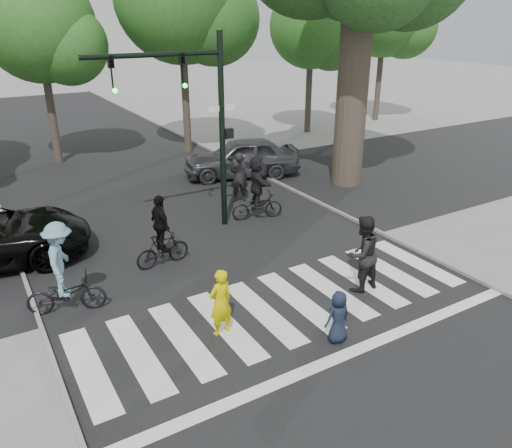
{
  "coord_description": "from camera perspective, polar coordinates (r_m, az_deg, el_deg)",
  "views": [
    {
      "loc": [
        -5.73,
        -7.41,
        6.39
      ],
      "look_at": [
        0.5,
        3.0,
        1.3
      ],
      "focal_mm": 35.0,
      "sensor_mm": 36.0,
      "label": 1
    }
  ],
  "objects": [
    {
      "name": "cyclist_right",
      "position": [
        16.63,
        0.13,
        3.78
      ],
      "size": [
        1.83,
        1.7,
        2.2
      ],
      "color": "black",
      "rests_on": "ground"
    },
    {
      "name": "cyclist_mid",
      "position": [
        13.73,
        -10.74,
        -1.52
      ],
      "size": [
        1.59,
        0.98,
        2.04
      ],
      "color": "black",
      "rests_on": "ground"
    },
    {
      "name": "traffic_signal",
      "position": [
        15.11,
        -6.9,
        13.12
      ],
      "size": [
        4.45,
        0.29,
        6.0
      ],
      "color": "black",
      "rests_on": "ground"
    },
    {
      "name": "pedestrian_child",
      "position": [
        10.7,
        9.37,
        -10.44
      ],
      "size": [
        0.58,
        0.39,
        1.17
      ],
      "primitive_type": "imported",
      "rotation": [
        0.0,
        0.0,
        3.11
      ],
      "color": "#161E31",
      "rests_on": "ground"
    },
    {
      "name": "ground",
      "position": [
        11.34,
        5.74,
        -11.67
      ],
      "size": [
        120.0,
        120.0,
        0.0
      ],
      "primitive_type": "plane",
      "color": "gray",
      "rests_on": "ground"
    },
    {
      "name": "car_grey",
      "position": [
        21.32,
        -1.69,
        7.63
      ],
      "size": [
        5.22,
        3.37,
        1.65
      ],
      "primitive_type": "imported",
      "rotation": [
        0.0,
        0.0,
        -1.89
      ],
      "color": "#3A3B3F",
      "rests_on": "ground"
    },
    {
      "name": "curb_right",
      "position": [
        17.62,
        9.4,
        1.35
      ],
      "size": [
        0.1,
        70.0,
        0.1
      ],
      "primitive_type": "cube",
      "color": "gray",
      "rests_on": "ground"
    },
    {
      "name": "crosswalk",
      "position": [
        11.78,
        3.82,
        -10.11
      ],
      "size": [
        10.0,
        3.85,
        0.01
      ],
      "color": "silver",
      "rests_on": "ground"
    },
    {
      "name": "road_stem",
      "position": [
        15.09,
        -5.54,
        -2.39
      ],
      "size": [
        10.0,
        70.0,
        0.01
      ],
      "primitive_type": "cube",
      "color": "black",
      "rests_on": "ground"
    },
    {
      "name": "road_cross",
      "position": [
        17.64,
        -9.78,
        1.19
      ],
      "size": [
        70.0,
        10.0,
        0.01
      ],
      "primitive_type": "cube",
      "color": "black",
      "rests_on": "ground"
    },
    {
      "name": "bg_tree_4",
      "position": [
        29.62,
        6.93,
        21.15
      ],
      "size": [
        4.83,
        4.6,
        8.15
      ],
      "color": "brown",
      "rests_on": "ground"
    },
    {
      "name": "pedestrian_adult",
      "position": [
        12.52,
        12.03,
        -3.34
      ],
      "size": [
        0.99,
        0.79,
        1.97
      ],
      "primitive_type": "imported",
      "rotation": [
        0.0,
        0.0,
        3.19
      ],
      "color": "black",
      "rests_on": "ground"
    },
    {
      "name": "bg_tree_2",
      "position": [
        24.36,
        -22.91,
        19.68
      ],
      "size": [
        5.04,
        4.8,
        8.4
      ],
      "color": "brown",
      "rests_on": "ground"
    },
    {
      "name": "bystander_dark",
      "position": [
        18.3,
        -1.96,
        5.36
      ],
      "size": [
        0.77,
        0.63,
        1.84
      ],
      "primitive_type": "imported",
      "rotation": [
        0.0,
        0.0,
        2.83
      ],
      "color": "black",
      "rests_on": "ground"
    },
    {
      "name": "pedestrian_woman",
      "position": [
        10.72,
        -4.07,
        -8.93
      ],
      "size": [
        0.62,
        0.46,
        1.54
      ],
      "primitive_type": "imported",
      "rotation": [
        0.0,
        0.0,
        3.31
      ],
      "color": "#DCCE00",
      "rests_on": "ground"
    },
    {
      "name": "bg_tree_3",
      "position": [
        24.81,
        -7.69,
        23.86
      ],
      "size": [
        6.3,
        6.0,
        10.2
      ],
      "color": "brown",
      "rests_on": "ground"
    },
    {
      "name": "curb_left",
      "position": [
        13.95,
        -24.69,
        -6.55
      ],
      "size": [
        0.1,
        70.0,
        0.1
      ],
      "primitive_type": "cube",
      "color": "gray",
      "rests_on": "ground"
    },
    {
      "name": "bg_tree_5",
      "position": [
        34.02,
        15.11,
        22.01
      ],
      "size": [
        5.67,
        5.4,
        9.3
      ],
      "color": "brown",
      "rests_on": "ground"
    },
    {
      "name": "cyclist_left",
      "position": [
        12.15,
        -21.19,
        -5.41
      ],
      "size": [
        1.86,
        1.29,
        2.23
      ],
      "color": "black",
      "rests_on": "ground"
    }
  ]
}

